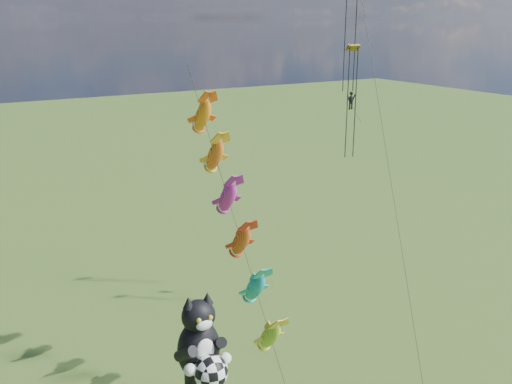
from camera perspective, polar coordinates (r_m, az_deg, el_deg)
cat_kite_rig at (r=26.92m, az=-5.47°, el=-15.27°), size 2.35×4.11×11.01m
fish_windsock_rig at (r=34.07m, az=-2.17°, el=-2.74°), size 1.29×15.96×20.02m
parafoil_rig at (r=44.12m, az=9.77°, el=11.40°), size 6.63×16.76×28.01m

